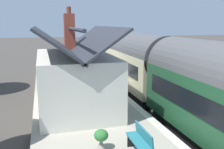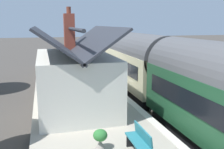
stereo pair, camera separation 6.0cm
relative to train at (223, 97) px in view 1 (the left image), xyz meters
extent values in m
plane|color=#423D38|center=(7.20, 0.90, -2.22)|extent=(160.00, 160.00, 0.00)
cube|color=#A39B8C|center=(7.20, 4.52, -1.81)|extent=(32.00, 5.25, 0.83)
cube|color=beige|center=(7.20, 2.08, -1.39)|extent=(32.00, 0.36, 0.02)
cube|color=gray|center=(7.20, -0.72, -2.15)|extent=(52.00, 0.08, 0.14)
cube|color=gray|center=(7.20, 0.72, -2.15)|extent=(52.00, 0.08, 0.14)
cube|color=black|center=(9.86, 0.00, -1.87)|extent=(9.51, 2.29, 0.70)
cube|color=beige|center=(9.86, 0.00, -0.37)|extent=(10.34, 2.70, 2.30)
cylinder|color=#515154|center=(9.86, 0.00, 0.78)|extent=(10.34, 2.65, 2.65)
cube|color=black|center=(9.86, 1.36, -0.08)|extent=(8.79, 0.03, 0.80)
cylinder|color=black|center=(12.96, 0.00, -1.87)|extent=(0.70, 2.16, 0.70)
cylinder|color=black|center=(6.76, 0.00, -1.87)|extent=(0.70, 2.16, 0.70)
cube|color=black|center=(15.05, 0.00, 0.03)|extent=(0.04, 2.16, 0.90)
cylinder|color=#F2EDCC|center=(15.07, 0.00, -0.94)|extent=(0.06, 0.24, 0.24)
cube|color=red|center=(15.11, 0.00, -1.40)|extent=(0.16, 2.56, 0.24)
cube|color=black|center=(-0.52, 1.36, -0.08)|extent=(8.00, 0.03, 0.80)
cylinder|color=black|center=(2.31, 0.00, -1.87)|extent=(0.70, 2.16, 0.70)
cube|color=silver|center=(4.65, 5.07, -0.06)|extent=(6.24, 3.50, 2.66)
cube|color=#2D3038|center=(4.65, 4.19, 1.88)|extent=(6.74, 2.01, 1.46)
cube|color=#2D3038|center=(4.65, 5.94, 1.88)|extent=(6.74, 2.01, 1.46)
cylinder|color=#2D3038|center=(4.65, 5.07, 2.50)|extent=(6.74, 0.16, 0.16)
cube|color=brown|center=(6.34, 5.07, 2.28)|extent=(0.56, 0.56, 2.01)
cylinder|color=brown|center=(6.34, 5.07, 3.46)|extent=(0.24, 0.24, 0.36)
cube|color=teal|center=(3.59, 3.30, -0.34)|extent=(0.90, 0.06, 2.10)
cube|color=teal|center=(2.19, 3.30, 0.31)|extent=(0.80, 0.05, 1.10)
cube|color=teal|center=(4.99, 3.30, 0.31)|extent=(0.80, 0.05, 1.10)
cube|color=#26727F|center=(18.10, 3.82, -0.94)|extent=(1.41, 0.45, 0.06)
cube|color=#26727F|center=(18.11, 3.64, -0.71)|extent=(1.40, 0.15, 0.40)
cube|color=black|center=(17.54, 3.80, -1.17)|extent=(0.07, 0.36, 0.44)
cube|color=black|center=(18.66, 3.83, -1.17)|extent=(0.07, 0.36, 0.44)
cube|color=#26727F|center=(-0.78, 3.74, -0.94)|extent=(1.40, 0.40, 0.06)
cube|color=#26727F|center=(-0.78, 3.56, -0.71)|extent=(1.40, 0.11, 0.40)
cube|color=black|center=(-0.22, 3.74, -1.17)|extent=(0.06, 0.36, 0.44)
cube|color=#26727F|center=(12.15, 3.88, -0.94)|extent=(1.41, 0.44, 0.06)
cube|color=#26727F|center=(12.16, 3.70, -0.71)|extent=(1.40, 0.15, 0.40)
cube|color=black|center=(11.59, 3.87, -1.17)|extent=(0.07, 0.36, 0.44)
cube|color=black|center=(12.71, 3.90, -1.17)|extent=(0.07, 0.36, 0.44)
cone|color=gray|center=(-0.13, 4.82, -1.23)|extent=(0.37, 0.37, 0.33)
cylinder|color=gray|center=(-0.13, 4.82, -1.36)|extent=(0.20, 0.20, 0.06)
ellipsoid|color=#2D7233|center=(-0.13, 4.82, -0.89)|extent=(0.48, 0.48, 0.40)
cone|color=#9E5138|center=(14.35, 2.44, -1.25)|extent=(0.52, 0.52, 0.29)
cylinder|color=#9E5138|center=(14.35, 2.44, -1.36)|extent=(0.28, 0.28, 0.06)
ellipsoid|color=olive|center=(14.35, 2.44, -0.84)|extent=(0.77, 0.77, 0.76)
cylinder|color=black|center=(15.21, 2.52, -0.84)|extent=(0.06, 0.06, 1.10)
cylinder|color=black|center=(15.81, 2.52, -0.84)|extent=(0.06, 0.06, 1.10)
cube|color=maroon|center=(15.51, 2.52, -0.07)|extent=(0.90, 0.06, 0.44)
cube|color=black|center=(15.51, 2.52, -0.07)|extent=(0.96, 0.03, 0.50)
camera|label=1|loc=(-7.85, 6.58, 2.77)|focal=40.81mm
camera|label=2|loc=(-7.87, 6.53, 2.77)|focal=40.81mm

